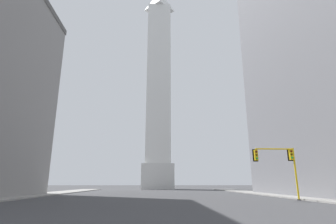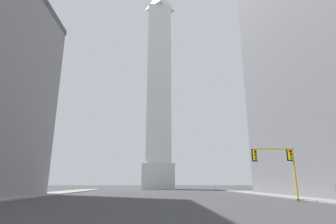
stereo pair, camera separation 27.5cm
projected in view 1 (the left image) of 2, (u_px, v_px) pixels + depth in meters
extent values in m
cube|color=gray|center=(329.00, 200.00, 26.48)|extent=(5.00, 90.26, 0.15)
cube|color=silver|center=(158.00, 177.00, 73.09)|extent=(8.83, 8.83, 6.80)
cube|color=white|center=(159.00, 81.00, 80.54)|extent=(7.06, 7.06, 50.26)
pyramid|color=white|center=(159.00, 1.00, 88.13)|extent=(7.06, 7.06, 7.77)
cylinder|color=yellow|center=(296.00, 174.00, 27.49)|extent=(0.18, 0.18, 5.35)
cylinder|color=#262626|center=(299.00, 200.00, 26.81)|extent=(0.40, 0.40, 0.10)
cube|color=yellow|center=(291.00, 155.00, 28.00)|extent=(0.36, 0.36, 1.10)
cube|color=black|center=(290.00, 155.00, 28.17)|extent=(0.58, 0.06, 1.32)
sphere|color=#410907|center=(291.00, 151.00, 27.91)|extent=(0.22, 0.22, 0.22)
sphere|color=#483506|center=(292.00, 154.00, 27.82)|extent=(0.22, 0.22, 0.22)
sphere|color=green|center=(292.00, 158.00, 27.73)|extent=(0.22, 0.22, 0.22)
cylinder|color=yellow|center=(274.00, 149.00, 28.09)|extent=(4.09, 0.14, 0.14)
sphere|color=yellow|center=(293.00, 149.00, 28.17)|extent=(0.18, 0.18, 0.18)
cube|color=yellow|center=(256.00, 155.00, 27.83)|extent=(0.36, 0.36, 1.10)
cube|color=black|center=(255.00, 155.00, 28.00)|extent=(0.58, 0.06, 1.32)
sphere|color=#410907|center=(256.00, 152.00, 27.74)|extent=(0.22, 0.22, 0.22)
sphere|color=#483506|center=(257.00, 155.00, 27.65)|extent=(0.22, 0.22, 0.22)
sphere|color=green|center=(257.00, 158.00, 27.56)|extent=(0.22, 0.22, 0.22)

